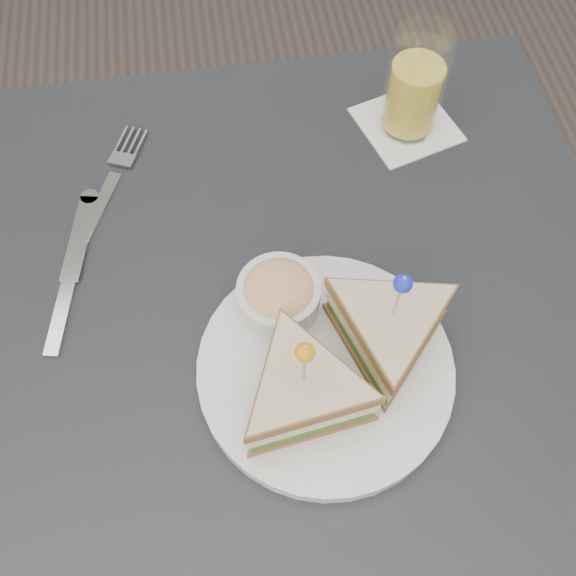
{
  "coord_description": "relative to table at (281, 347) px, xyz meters",
  "views": [
    {
      "loc": [
        -0.04,
        -0.31,
        1.38
      ],
      "look_at": [
        0.01,
        0.01,
        0.8
      ],
      "focal_mm": 40.0,
      "sensor_mm": 36.0,
      "label": 1
    }
  ],
  "objects": [
    {
      "name": "drink_set",
      "position": [
        0.2,
        0.25,
        0.14
      ],
      "size": [
        0.14,
        0.14,
        0.15
      ],
      "rotation": [
        0.0,
        0.0,
        0.29
      ],
      "color": "white",
      "rests_on": "table"
    },
    {
      "name": "plate_meal",
      "position": [
        0.04,
        -0.07,
        0.12
      ],
      "size": [
        0.34,
        0.34,
        0.16
      ],
      "rotation": [
        0.0,
        0.0,
        -0.39
      ],
      "color": "silver",
      "rests_on": "table"
    },
    {
      "name": "table",
      "position": [
        0.0,
        0.0,
        0.0
      ],
      "size": [
        0.8,
        0.8,
        0.75
      ],
      "color": "black",
      "rests_on": "ground"
    },
    {
      "name": "cutlery_fork",
      "position": [
        -0.18,
        0.21,
        0.08
      ],
      "size": [
        0.1,
        0.21,
        0.01
      ],
      "rotation": [
        0.0,
        0.0,
        -0.4
      ],
      "color": "silver",
      "rests_on": "table"
    },
    {
      "name": "ground_plane",
      "position": [
        0.0,
        0.0,
        -0.67
      ],
      "size": [
        3.5,
        3.5,
        0.0
      ],
      "primitive_type": "plane",
      "color": "#3F3833"
    },
    {
      "name": "cutlery_knife",
      "position": [
        -0.23,
        0.09,
        0.08
      ],
      "size": [
        0.06,
        0.22,
        0.01
      ],
      "rotation": [
        0.0,
        0.0,
        -0.2
      ],
      "color": "silver",
      "rests_on": "table"
    }
  ]
}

